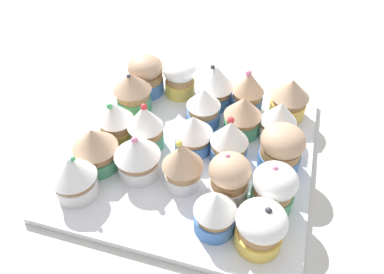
% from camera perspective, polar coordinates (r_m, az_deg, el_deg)
% --- Properties ---
extents(ground_plane, '(1.80, 1.80, 0.03)m').
position_cam_1_polar(ground_plane, '(0.61, 0.00, -3.87)').
color(ground_plane, beige).
extents(baking_tray, '(0.36, 0.36, 0.01)m').
position_cam_1_polar(baking_tray, '(0.59, 0.00, -2.50)').
color(baking_tray, silver).
rests_on(baking_tray, ground_plane).
extents(cupcake_0, '(0.06, 0.06, 0.07)m').
position_cam_1_polar(cupcake_0, '(0.65, 14.53, 5.83)').
color(cupcake_0, '#EFC651').
rests_on(cupcake_0, baking_tray).
extents(cupcake_1, '(0.05, 0.05, 0.08)m').
position_cam_1_polar(cupcake_1, '(0.64, 8.49, 6.75)').
color(cupcake_1, '#477AC6').
rests_on(cupcake_1, baking_tray).
extents(cupcake_2, '(0.07, 0.07, 0.08)m').
position_cam_1_polar(cupcake_2, '(0.65, 3.59, 7.88)').
color(cupcake_2, '#477AC6').
rests_on(cupcake_2, baking_tray).
extents(cupcake_3, '(0.06, 0.06, 0.07)m').
position_cam_1_polar(cupcake_3, '(0.68, -1.87, 9.00)').
color(cupcake_3, '#EFC651').
rests_on(cupcake_3, baking_tray).
extents(cupcake_4, '(0.06, 0.06, 0.07)m').
position_cam_1_polar(cupcake_4, '(0.69, -6.99, 9.34)').
color(cupcake_4, '#477AC6').
rests_on(cupcake_4, baking_tray).
extents(cupcake_5, '(0.06, 0.06, 0.07)m').
position_cam_1_polar(cupcake_5, '(0.60, 12.98, 2.45)').
color(cupcake_5, white).
rests_on(cupcake_5, baking_tray).
extents(cupcake_6, '(0.06, 0.06, 0.07)m').
position_cam_1_polar(cupcake_6, '(0.60, 7.68, 3.29)').
color(cupcake_6, '#4C9E6B').
rests_on(cupcake_6, baking_tray).
extents(cupcake_7, '(0.06, 0.06, 0.07)m').
position_cam_1_polar(cupcake_7, '(0.61, 1.99, 4.54)').
color(cupcake_7, '#477AC6').
rests_on(cupcake_7, baking_tray).
extents(cupcake_8, '(0.07, 0.07, 0.08)m').
position_cam_1_polar(cupcake_8, '(0.65, -8.97, 6.88)').
color(cupcake_8, '#4C9E6B').
rests_on(cupcake_8, baking_tray).
extents(cupcake_9, '(0.06, 0.06, 0.07)m').
position_cam_1_polar(cupcake_9, '(0.55, 13.36, -1.64)').
color(cupcake_9, '#477AC6').
rests_on(cupcake_9, baking_tray).
extents(cupcake_10, '(0.06, 0.06, 0.08)m').
position_cam_1_polar(cupcake_10, '(0.55, 5.71, -0.51)').
color(cupcake_10, '#477AC6').
rests_on(cupcake_10, baking_tray).
extents(cupcake_11, '(0.06, 0.06, 0.07)m').
position_cam_1_polar(cupcake_11, '(0.57, 0.23, 0.65)').
color(cupcake_11, '#477AC6').
rests_on(cupcake_11, baking_tray).
extents(cupcake_12, '(0.06, 0.06, 0.08)m').
position_cam_1_polar(cupcake_12, '(0.57, -7.07, 1.63)').
color(cupcake_12, '#4C9E6B').
rests_on(cupcake_12, baking_tray).
extents(cupcake_13, '(0.06, 0.06, 0.07)m').
position_cam_1_polar(cupcake_13, '(0.59, -11.42, 2.32)').
color(cupcake_13, '#EFC651').
rests_on(cupcake_13, baking_tray).
extents(cupcake_14, '(0.06, 0.06, 0.08)m').
position_cam_1_polar(cupcake_14, '(0.50, 12.26, -7.59)').
color(cupcake_14, '#4C9E6B').
rests_on(cupcake_14, baking_tray).
extents(cupcake_15, '(0.06, 0.06, 0.08)m').
position_cam_1_polar(cupcake_15, '(0.51, 5.66, -6.17)').
color(cupcake_15, white).
rests_on(cupcake_15, baking_tray).
extents(cupcake_16, '(0.06, 0.06, 0.08)m').
position_cam_1_polar(cupcake_16, '(0.52, -1.43, -4.07)').
color(cupcake_16, white).
rests_on(cupcake_16, baking_tray).
extents(cupcake_17, '(0.07, 0.07, 0.07)m').
position_cam_1_polar(cupcake_17, '(0.54, -8.27, -2.68)').
color(cupcake_17, white).
rests_on(cupcake_17, baking_tray).
extents(cupcake_18, '(0.07, 0.07, 0.07)m').
position_cam_1_polar(cupcake_18, '(0.56, -14.42, -1.51)').
color(cupcake_18, '#4C9E6B').
rests_on(cupcake_18, baking_tray).
extents(cupcake_19, '(0.06, 0.06, 0.07)m').
position_cam_1_polar(cupcake_19, '(0.47, 10.31, -13.23)').
color(cupcake_19, '#EFC651').
rests_on(cupcake_19, baking_tray).
extents(cupcake_20, '(0.05, 0.05, 0.07)m').
position_cam_1_polar(cupcake_20, '(0.47, 3.54, -11.15)').
color(cupcake_20, '#477AC6').
rests_on(cupcake_20, baking_tray).
extents(cupcake_21, '(0.06, 0.06, 0.07)m').
position_cam_1_polar(cupcake_21, '(0.53, -17.50, -5.63)').
color(cupcake_21, white).
rests_on(cupcake_21, baking_tray).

